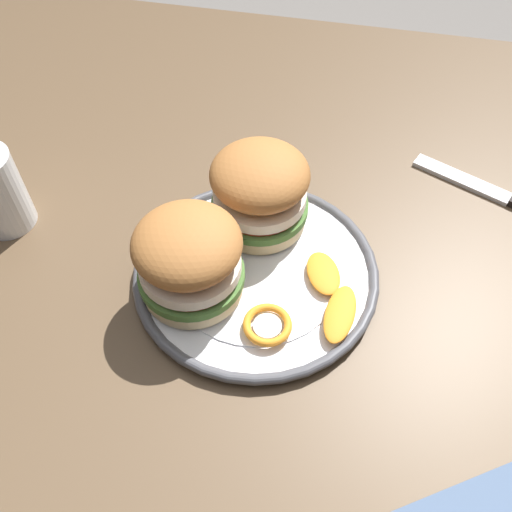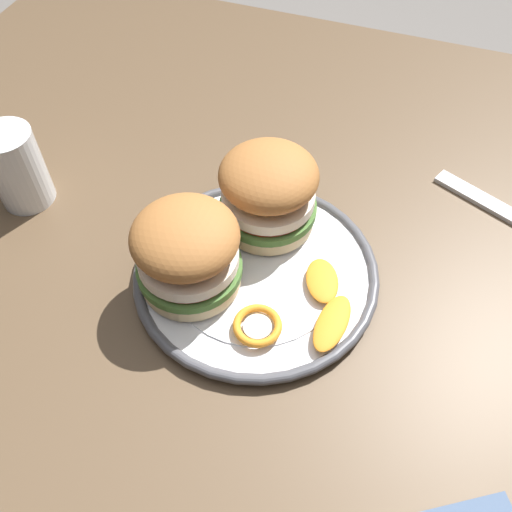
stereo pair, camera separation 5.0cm
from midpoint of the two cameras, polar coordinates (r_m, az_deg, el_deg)
The scene contains 9 objects.
ground_plane at distance 1.29m, azimuth 0.05°, elevation -19.26°, with size 8.00×8.00×0.00m, color slate.
dining_table at distance 0.73m, azimuth 0.09°, elevation -3.39°, with size 1.29×1.04×0.71m.
dinner_plate at distance 0.63m, azimuth -2.27°, elevation -1.83°, with size 0.28×0.28×0.02m.
sandwich_half_left at distance 0.58m, azimuth -9.35°, elevation -0.36°, with size 0.15×0.15×0.10m.
sandwich_half_right at distance 0.63m, azimuth -1.90°, elevation 6.69°, with size 0.16×0.16×0.10m.
orange_peel_curled at distance 0.58m, azimuth -1.32°, elevation -7.20°, with size 0.06×0.06×0.01m.
orange_peel_strip_long at distance 0.62m, azimuth 4.60°, elevation -1.88°, with size 0.05×0.07×0.01m.
orange_peel_strip_short at distance 0.59m, azimuth 6.19°, elevation -6.03°, with size 0.04×0.08×0.01m.
table_knife at distance 0.77m, azimuth 22.57°, elevation 5.33°, with size 0.21×0.11×0.01m.
Camera 1 is at (-0.06, 0.41, 1.23)m, focal length 39.11 mm.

